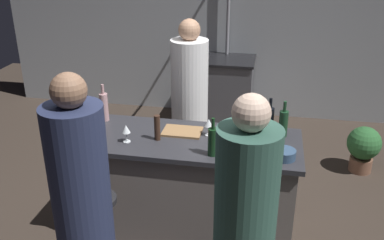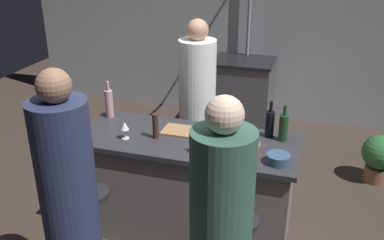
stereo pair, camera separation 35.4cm
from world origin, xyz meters
name	(u,v)px [view 2 (the right image)]	position (x,y,z in m)	size (l,w,h in m)	color
ground_plane	(187,229)	(0.00, 0.00, 0.00)	(9.00, 9.00, 0.00)	#382D26
back_wall	(251,23)	(0.00, 2.85, 1.30)	(6.40, 0.16, 2.60)	#9EA3A8
kitchen_island	(187,186)	(0.00, 0.00, 0.45)	(1.80, 0.72, 0.90)	slate
stove_range	(242,92)	(0.00, 2.45, 0.45)	(0.80, 0.64, 0.89)	#47474C
chef	(197,111)	(-0.15, 0.82, 0.79)	(0.36, 0.36, 1.70)	white
bar_stool_left	(95,226)	(-0.54, -0.62, 0.38)	(0.28, 0.28, 0.68)	#4C4C51
guest_left	(70,206)	(-0.48, -0.97, 0.80)	(0.36, 0.36, 1.73)	#262D4C
overhead_pot_rack	(240,4)	(0.01, 1.99, 1.68)	(0.89, 1.32, 2.17)	gray
potted_plant	(379,156)	(1.66, 1.37, 0.30)	(0.36, 0.36, 0.52)	brown
cutting_board	(182,131)	(-0.07, 0.11, 0.91)	(0.32, 0.22, 0.02)	#997047
pepper_mill	(155,126)	(-0.24, -0.06, 1.01)	(0.05, 0.05, 0.21)	#382319
wine_bottle_green	(283,127)	(0.74, 0.19, 1.02)	(0.07, 0.07, 0.30)	#193D23
wine_bottle_dark	(270,123)	(0.63, 0.24, 1.02)	(0.07, 0.07, 0.30)	black
wine_bottle_red	(206,142)	(0.23, -0.23, 1.01)	(0.07, 0.07, 0.30)	#143319
wine_bottle_rose	(109,103)	(-0.80, 0.23, 1.03)	(0.07, 0.07, 0.33)	#B78C8E
wine_glass_near_left_guest	(207,124)	(0.15, 0.09, 1.01)	(0.07, 0.07, 0.15)	silver
wine_glass_by_chef	(125,127)	(-0.47, -0.15, 1.01)	(0.07, 0.07, 0.15)	silver
mixing_bowl_blue	(278,159)	(0.75, -0.19, 0.93)	(0.17, 0.17, 0.07)	#334C6B
mixing_bowl_wooden	(246,148)	(0.50, -0.11, 0.94)	(0.22, 0.22, 0.08)	brown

